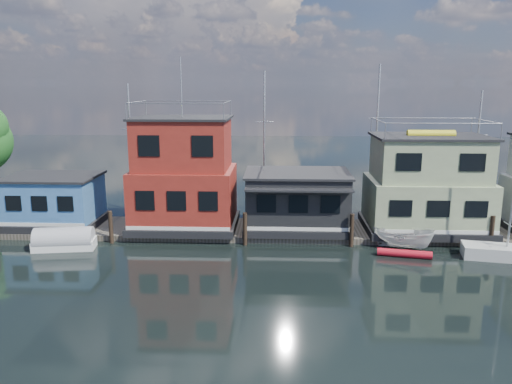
{
  "coord_description": "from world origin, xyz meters",
  "views": [
    {
      "loc": [
        -1.82,
        -22.39,
        10.51
      ],
      "look_at": [
        -3.4,
        12.0,
        3.0
      ],
      "focal_mm": 35.0,
      "sensor_mm": 36.0,
      "label": 1
    }
  ],
  "objects_px": {
    "red_kayak": "(404,253)",
    "motorboat": "(403,238)",
    "houseboat_red": "(184,176)",
    "houseboat_dark": "(297,201)",
    "houseboat_blue": "(55,201)",
    "houseboat_green": "(427,186)",
    "day_sailer": "(507,252)",
    "tarp_runabout": "(64,240)"
  },
  "relations": [
    {
      "from": "red_kayak",
      "to": "motorboat",
      "type": "height_order",
      "value": "motorboat"
    },
    {
      "from": "houseboat_red",
      "to": "houseboat_dark",
      "type": "bearing_deg",
      "value": -0.14
    },
    {
      "from": "houseboat_blue",
      "to": "red_kayak",
      "type": "xyz_separation_m",
      "value": [
        24.0,
        -4.74,
        -1.97
      ]
    },
    {
      "from": "houseboat_green",
      "to": "day_sailer",
      "type": "bearing_deg",
      "value": -52.69
    },
    {
      "from": "houseboat_dark",
      "to": "red_kayak",
      "type": "distance_m",
      "value": 8.33
    },
    {
      "from": "tarp_runabout",
      "to": "day_sailer",
      "type": "relative_size",
      "value": 0.5
    },
    {
      "from": "houseboat_red",
      "to": "houseboat_green",
      "type": "height_order",
      "value": "houseboat_red"
    },
    {
      "from": "houseboat_red",
      "to": "motorboat",
      "type": "height_order",
      "value": "houseboat_red"
    },
    {
      "from": "houseboat_red",
      "to": "houseboat_green",
      "type": "bearing_deg",
      "value": 0.0
    },
    {
      "from": "houseboat_red",
      "to": "red_kayak",
      "type": "distance_m",
      "value": 15.74
    },
    {
      "from": "day_sailer",
      "to": "motorboat",
      "type": "bearing_deg",
      "value": 174.89
    },
    {
      "from": "houseboat_red",
      "to": "tarp_runabout",
      "type": "height_order",
      "value": "houseboat_red"
    },
    {
      "from": "red_kayak",
      "to": "motorboat",
      "type": "bearing_deg",
      "value": 91.92
    },
    {
      "from": "houseboat_green",
      "to": "houseboat_dark",
      "type": "bearing_deg",
      "value": -179.88
    },
    {
      "from": "day_sailer",
      "to": "red_kayak",
      "type": "bearing_deg",
      "value": -169.9
    },
    {
      "from": "houseboat_red",
      "to": "houseboat_dark",
      "type": "distance_m",
      "value": 8.18
    },
    {
      "from": "houseboat_blue",
      "to": "houseboat_red",
      "type": "height_order",
      "value": "houseboat_red"
    },
    {
      "from": "houseboat_blue",
      "to": "tarp_runabout",
      "type": "relative_size",
      "value": 1.6
    },
    {
      "from": "red_kayak",
      "to": "tarp_runabout",
      "type": "height_order",
      "value": "tarp_runabout"
    },
    {
      "from": "houseboat_red",
      "to": "houseboat_dark",
      "type": "relative_size",
      "value": 1.6
    },
    {
      "from": "houseboat_blue",
      "to": "motorboat",
      "type": "bearing_deg",
      "value": -7.38
    },
    {
      "from": "houseboat_blue",
      "to": "houseboat_red",
      "type": "distance_m",
      "value": 9.69
    },
    {
      "from": "houseboat_dark",
      "to": "day_sailer",
      "type": "relative_size",
      "value": 0.92
    },
    {
      "from": "tarp_runabout",
      "to": "houseboat_green",
      "type": "bearing_deg",
      "value": 1.06
    },
    {
      "from": "houseboat_red",
      "to": "houseboat_dark",
      "type": "height_order",
      "value": "houseboat_red"
    },
    {
      "from": "motorboat",
      "to": "houseboat_green",
      "type": "bearing_deg",
      "value": -11.16
    },
    {
      "from": "houseboat_red",
      "to": "houseboat_green",
      "type": "relative_size",
      "value": 1.41
    },
    {
      "from": "houseboat_red",
      "to": "tarp_runabout",
      "type": "bearing_deg",
      "value": -149.63
    },
    {
      "from": "houseboat_dark",
      "to": "houseboat_green",
      "type": "xyz_separation_m",
      "value": [
        9.0,
        0.02,
        1.13
      ]
    },
    {
      "from": "motorboat",
      "to": "tarp_runabout",
      "type": "relative_size",
      "value": 0.98
    },
    {
      "from": "motorboat",
      "to": "tarp_runabout",
      "type": "bearing_deg",
      "value": 116.92
    },
    {
      "from": "red_kayak",
      "to": "day_sailer",
      "type": "relative_size",
      "value": 0.41
    },
    {
      "from": "houseboat_blue",
      "to": "houseboat_green",
      "type": "bearing_deg",
      "value": 0.0
    },
    {
      "from": "houseboat_red",
      "to": "red_kayak",
      "type": "relative_size",
      "value": 3.63
    },
    {
      "from": "tarp_runabout",
      "to": "houseboat_blue",
      "type": "bearing_deg",
      "value": 110.74
    },
    {
      "from": "houseboat_dark",
      "to": "tarp_runabout",
      "type": "relative_size",
      "value": 1.85
    },
    {
      "from": "red_kayak",
      "to": "day_sailer",
      "type": "bearing_deg",
      "value": 10.9
    },
    {
      "from": "houseboat_blue",
      "to": "houseboat_dark",
      "type": "height_order",
      "value": "houseboat_dark"
    },
    {
      "from": "tarp_runabout",
      "to": "motorboat",
      "type": "bearing_deg",
      "value": -6.06
    },
    {
      "from": "motorboat",
      "to": "day_sailer",
      "type": "height_order",
      "value": "day_sailer"
    },
    {
      "from": "houseboat_dark",
      "to": "houseboat_green",
      "type": "distance_m",
      "value": 9.07
    },
    {
      "from": "houseboat_green",
      "to": "day_sailer",
      "type": "height_order",
      "value": "day_sailer"
    }
  ]
}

